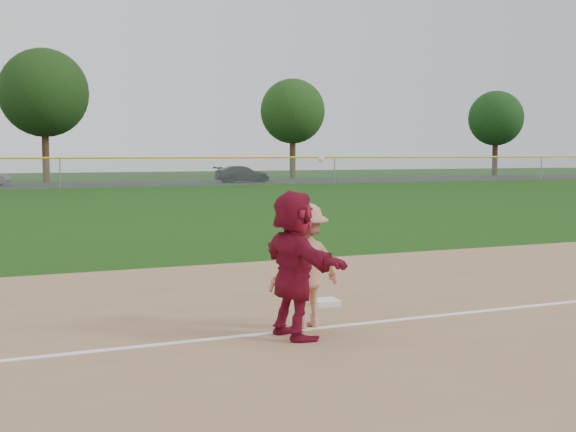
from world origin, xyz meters
name	(u,v)px	position (x,y,z in m)	size (l,w,h in m)	color
ground	(328,314)	(0.00, 0.00, 0.00)	(160.00, 160.00, 0.00)	#153E0C
foul_line	(354,324)	(0.00, -0.80, 0.03)	(60.00, 0.10, 0.01)	white
parking_asphalt	(53,185)	(0.00, 46.00, 0.01)	(120.00, 10.00, 0.01)	black
first_base	(326,302)	(0.19, 0.48, 0.06)	(0.37, 0.37, 0.08)	white
base_runner	(294,264)	(-1.00, -1.08, 0.94)	(1.71, 0.54, 1.84)	maroon
car_right	(242,174)	(14.27, 44.82, 0.66)	(1.81, 4.45, 1.29)	black
first_base_play	(305,266)	(-0.66, -0.67, 0.84)	(1.15, 0.91, 2.25)	#A4A4A7
outfield_fence	(60,158)	(0.00, 40.00, 1.96)	(110.00, 0.12, 110.00)	#999EA0
tree_2	(44,93)	(0.00, 51.50, 7.06)	(7.00, 7.00, 10.58)	#3B2715
tree_3	(293,111)	(22.00, 52.80, 6.16)	(6.00, 6.00, 9.19)	#3B2815
tree_4	(496,118)	(44.00, 51.20, 5.85)	(5.60, 5.60, 8.67)	#311E12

